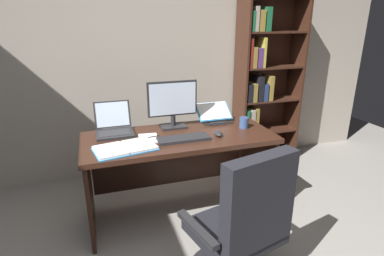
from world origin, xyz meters
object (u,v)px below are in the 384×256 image
Objects in this scene: desk at (177,155)px; computer_mouse at (218,134)px; laptop at (114,127)px; pen at (151,137)px; notepad at (148,138)px; office_chair at (242,234)px; open_binder at (125,148)px; monitor at (173,105)px; keyboard at (184,139)px; reading_stand_with_book at (214,113)px; coffee_mug at (244,123)px; bookshelf at (262,84)px.

computer_mouse is at bearing -31.90° from desk.
pen is at bearing -40.55° from laptop.
desk is at bearing 16.58° from notepad.
office_chair reaches higher than open_binder.
desk is 0.34m from pen.
office_chair is at bearing -81.70° from desk.
monitor is at bearing 28.55° from open_binder.
monitor reaches higher than keyboard.
notepad is (0.25, -0.23, -0.05)m from laptop.
desk is at bearing 16.68° from open_binder.
monitor is at bearing 87.89° from desk.
pen is at bearing 25.37° from open_binder.
notepad is 0.02m from pen.
monitor is 4.25× the size of computer_mouse.
desk is 1.61× the size of office_chair.
keyboard is 2.00× the size of notepad.
monitor is 2.10× the size of notepad.
laptop is 0.88m from computer_mouse.
coffee_mug is (0.18, -0.26, -0.03)m from reading_stand_with_book.
desk is 0.44m from monitor.
open_binder is (-0.47, -0.05, -0.00)m from keyboard.
open_binder is at bearing -143.83° from pen.
monitor is at bearing 160.66° from coffee_mug.
keyboard is 0.86× the size of open_binder.
bookshelf is at bearing 29.16° from pen.
bookshelf reaches higher than desk.
computer_mouse is (0.30, 0.00, 0.01)m from keyboard.
keyboard is 4.04× the size of computer_mouse.
reading_stand_with_book reaches higher than pen.
notepad is (-0.26, -0.22, -0.20)m from monitor.
reading_stand_with_book is (0.42, 0.38, 0.07)m from keyboard.
bookshelf is at bearing 37.23° from keyboard.
reading_stand_with_book is at bearing 24.78° from desk.
keyboard is at bearing 180.00° from computer_mouse.
office_chair is 2.34× the size of keyboard.
monitor is at bearing 39.78° from notepad.
laptop is 3.18× the size of computer_mouse.
coffee_mug is (1.06, 0.17, 0.04)m from open_binder.
computer_mouse is at bearing -11.34° from notepad.
bookshelf is at bearing 26.11° from monitor.
laptop is (-0.51, 0.15, 0.26)m from desk.
reading_stand_with_book is at bearing 42.73° from keyboard.
desk is at bearing -148.90° from bookshelf.
bookshelf is 1.56m from keyboard.
monitor is at bearing -153.89° from bookshelf.
bookshelf is 9.23× the size of notepad.
notepad is (-0.26, -0.08, 0.22)m from desk.
office_chair reaches higher than keyboard.
pen is (-1.48, -0.82, -0.19)m from bookshelf.
bookshelf reaches higher than computer_mouse.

